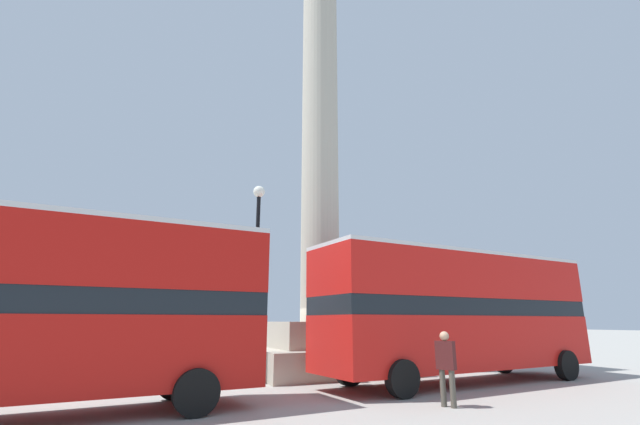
% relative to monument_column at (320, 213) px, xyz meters
% --- Properties ---
extents(ground_plane, '(200.00, 200.00, 0.00)m').
position_rel_monument_column_xyz_m(ground_plane, '(0.00, 0.00, -6.62)').
color(ground_plane, '#9E9B93').
extents(monument_column, '(5.90, 5.90, 22.06)m').
position_rel_monument_column_xyz_m(monument_column, '(0.00, 0.00, 0.00)').
color(monument_column, '#ADA593').
rests_on(monument_column, ground_plane).
extents(bus_a, '(10.81, 3.33, 4.28)m').
position_rel_monument_column_xyz_m(bus_a, '(-9.68, -5.54, -4.26)').
color(bus_a, '#B7140F').
rests_on(bus_a, ground_plane).
extents(bus_b, '(10.72, 3.62, 4.29)m').
position_rel_monument_column_xyz_m(bus_b, '(3.09, -4.79, -4.25)').
color(bus_b, red).
rests_on(bus_b, ground_plane).
extents(equestrian_statue, '(3.63, 2.72, 5.76)m').
position_rel_monument_column_xyz_m(equestrian_statue, '(-10.08, 3.28, -5.05)').
color(equestrian_statue, '#ADA593').
rests_on(equestrian_statue, ground_plane).
extents(street_lamp, '(0.42, 0.42, 6.79)m').
position_rel_monument_column_xyz_m(street_lamp, '(-3.39, -2.10, -2.84)').
color(street_lamp, black).
rests_on(street_lamp, ground_plane).
extents(pedestrian_near_lamp, '(0.36, 0.49, 1.75)m').
position_rel_monument_column_xyz_m(pedestrian_near_lamp, '(-0.17, -7.84, -5.63)').
color(pedestrian_near_lamp, '#4C473D').
rests_on(pedestrian_near_lamp, ground_plane).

